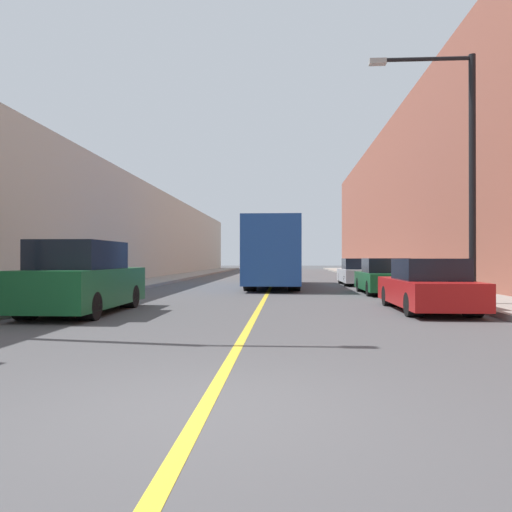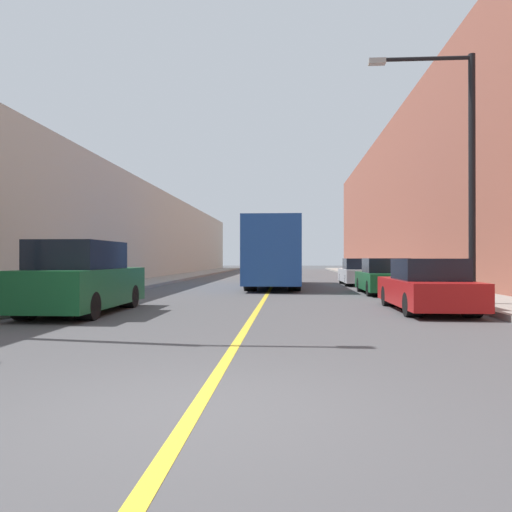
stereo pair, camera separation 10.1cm
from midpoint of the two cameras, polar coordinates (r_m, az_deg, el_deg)
The scene contains 12 objects.
ground_plane at distance 5.05m, azimuth -6.76°, elevation -17.24°, with size 200.00×200.00×0.00m, color #474749.
sidewalk_left at distance 35.72m, azimuth -9.67°, elevation -2.52°, with size 2.58×72.00×0.16m, color gray.
sidewalk_right at distance 35.36m, azimuth 13.99°, elevation -2.54°, with size 2.58×72.00×0.16m, color gray.
building_row_left at distance 36.63m, azimuth -14.69°, elevation 2.58°, with size 4.00×72.00×6.61m, color #B7B2A3.
building_row_right at distance 36.36m, azimuth 19.12°, elevation 6.87°, with size 4.00×72.00×11.99m, color brown.
road_center_line at distance 34.79m, azimuth 2.10°, elevation -2.71°, with size 0.16×72.00×0.01m, color gold.
bus at distance 25.98m, azimuth 1.94°, elevation 0.43°, with size 2.58×10.42×3.37m.
parked_suv_left at distance 14.18m, azimuth -19.45°, elevation -2.61°, with size 1.97×4.93×1.93m.
car_right_near at distance 14.73m, azimuth 18.81°, elevation -3.40°, with size 1.85×4.75×1.47m.
car_right_mid at distance 21.34m, azimuth 14.30°, elevation -2.44°, with size 1.83×4.34×1.48m.
car_right_far at distance 28.22m, azimuth 11.52°, elevation -1.92°, with size 1.89×4.62×1.48m.
street_lamp_right at distance 16.18m, azimuth 22.29°, elevation 10.26°, with size 3.11×0.24×7.35m.
Camera 1 is at (0.81, -4.75, 1.47)m, focal length 35.00 mm.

